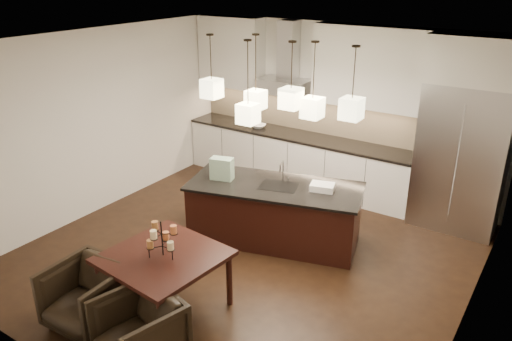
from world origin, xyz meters
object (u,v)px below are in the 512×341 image
Objects in this scene: refrigerator at (462,158)px; armchair_right at (139,331)px; armchair_left at (87,296)px; island_body at (274,214)px; dining_table at (166,282)px.

refrigerator is 5.01m from armchair_right.
armchair_left is 0.86m from armchair_right.
refrigerator is at bearing 27.19° from island_body.
dining_table is (-2.21, -3.85, -0.72)m from refrigerator.
armchair_right is (0.86, -0.08, -0.01)m from armchair_left.
armchair_right is at bearing -7.73° from armchair_left.
armchair_left is at bearing -170.36° from armchair_right.
refrigerator reaches higher than island_body.
armchair_right is at bearing -59.97° from dining_table.
armchair_left reaches higher than dining_table.
island_body is at bearing 107.66° from armchair_right.
dining_table is 1.50× the size of armchair_left.
island_body reaches higher than armchair_right.
dining_table is (-0.21, -1.99, -0.05)m from island_body.
refrigerator is 1.84× the size of dining_table.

